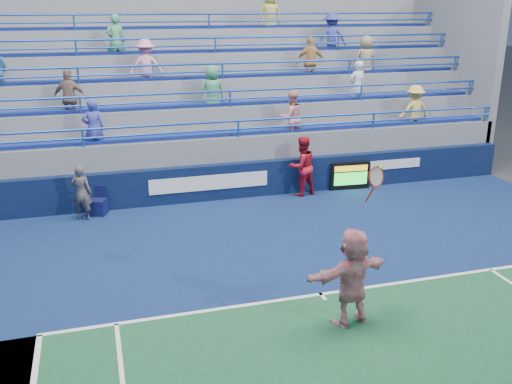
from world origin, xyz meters
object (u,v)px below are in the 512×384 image
object	(u,v)px
ball_girl	(302,166)
line_judge	(82,193)
serve_speed_board	(350,176)
judge_chair	(98,206)
tennis_player	(352,277)

from	to	relation	value
ball_girl	line_judge	bearing A→B (deg)	-11.90
serve_speed_board	line_judge	xyz separation A→B (m)	(-8.22, -0.40, 0.33)
judge_chair	line_judge	world-z (taller)	line_judge
ball_girl	judge_chair	bearing A→B (deg)	-14.37
serve_speed_board	ball_girl	distance (m)	1.76
serve_speed_board	line_judge	size ratio (longest dim) A/B	0.84
serve_speed_board	judge_chair	world-z (taller)	serve_speed_board
serve_speed_board	tennis_player	world-z (taller)	tennis_player
serve_speed_board	line_judge	bearing A→B (deg)	-177.20
tennis_player	line_judge	size ratio (longest dim) A/B	1.94
judge_chair	tennis_player	size ratio (longest dim) A/B	0.27
judge_chair	line_judge	xyz separation A→B (m)	(-0.40, -0.28, 0.52)
judge_chair	tennis_player	world-z (taller)	tennis_player
tennis_player	ball_girl	world-z (taller)	tennis_player
serve_speed_board	judge_chair	xyz separation A→B (m)	(-7.83, -0.12, -0.19)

